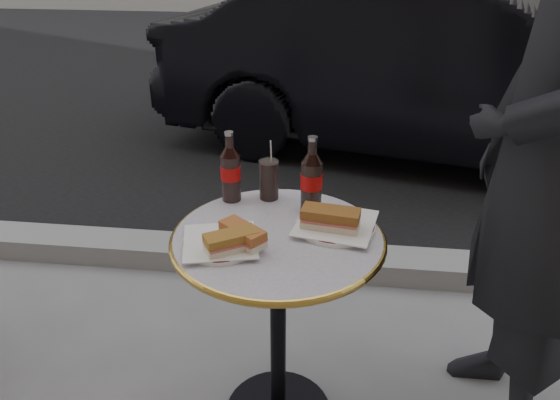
# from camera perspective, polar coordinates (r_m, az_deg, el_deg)

# --- Properties ---
(asphalt_road) EXTENTS (40.00, 8.00, 0.00)m
(asphalt_road) POSITION_cam_1_polar(r_m,az_deg,el_deg) (6.52, 5.36, 13.54)
(asphalt_road) COLOR black
(asphalt_road) RESTS_ON ground
(curb) EXTENTS (40.00, 0.20, 0.12)m
(curb) POSITION_cam_1_polar(r_m,az_deg,el_deg) (2.69, 2.18, -6.34)
(curb) COLOR gray
(curb) RESTS_ON ground
(bistro_table) EXTENTS (0.62, 0.62, 0.73)m
(bistro_table) POSITION_cam_1_polar(r_m,az_deg,el_deg) (1.79, -0.20, -13.81)
(bistro_table) COLOR #BAB2C4
(bistro_table) RESTS_ON ground
(plate_left) EXTENTS (0.23, 0.23, 0.01)m
(plate_left) POSITION_cam_1_polar(r_m,az_deg,el_deg) (1.53, -6.26, -4.57)
(plate_left) COLOR white
(plate_left) RESTS_ON bistro_table
(plate_right) EXTENTS (0.30, 0.30, 0.01)m
(plate_right) POSITION_cam_1_polar(r_m,az_deg,el_deg) (1.61, 5.83, -2.67)
(plate_right) COLOR white
(plate_right) RESTS_ON bistro_table
(sandwich_left_a) EXTENTS (0.16, 0.13, 0.05)m
(sandwich_left_a) POSITION_cam_1_polar(r_m,az_deg,el_deg) (1.47, -5.12, -4.40)
(sandwich_left_a) COLOR #9B6627
(sandwich_left_a) RESTS_ON plate_left
(sandwich_left_b) EXTENTS (0.15, 0.14, 0.05)m
(sandwich_left_b) POSITION_cam_1_polar(r_m,az_deg,el_deg) (1.50, -3.92, -3.69)
(sandwich_left_b) COLOR #A95C2A
(sandwich_left_b) RESTS_ON plate_left
(sandwich_right) EXTENTS (0.17, 0.10, 0.06)m
(sandwich_right) POSITION_cam_1_polar(r_m,az_deg,el_deg) (1.57, 5.29, -2.03)
(sandwich_right) COLOR brown
(sandwich_right) RESTS_ON plate_right
(cola_bottle_left) EXTENTS (0.07, 0.07, 0.23)m
(cola_bottle_left) POSITION_cam_1_polar(r_m,az_deg,el_deg) (1.72, -5.21, 3.51)
(cola_bottle_left) COLOR black
(cola_bottle_left) RESTS_ON bistro_table
(cola_bottle_right) EXTENTS (0.07, 0.07, 0.24)m
(cola_bottle_right) POSITION_cam_1_polar(r_m,az_deg,el_deg) (1.65, 3.33, 2.68)
(cola_bottle_right) COLOR black
(cola_bottle_right) RESTS_ON bistro_table
(cola_glass) EXTENTS (0.08, 0.08, 0.13)m
(cola_glass) POSITION_cam_1_polar(r_m,az_deg,el_deg) (1.75, -1.17, 2.15)
(cola_glass) COLOR black
(cola_glass) RESTS_ON bistro_table
(parked_car) EXTENTS (2.18, 4.07, 1.27)m
(parked_car) POSITION_cam_1_polar(r_m,az_deg,el_deg) (4.05, 16.34, 13.33)
(parked_car) COLOR black
(parked_car) RESTS_ON ground
(pedestrian) EXTENTS (0.46, 0.70, 1.90)m
(pedestrian) POSITION_cam_1_polar(r_m,az_deg,el_deg) (1.65, 26.28, 3.52)
(pedestrian) COLOR black
(pedestrian) RESTS_ON ground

